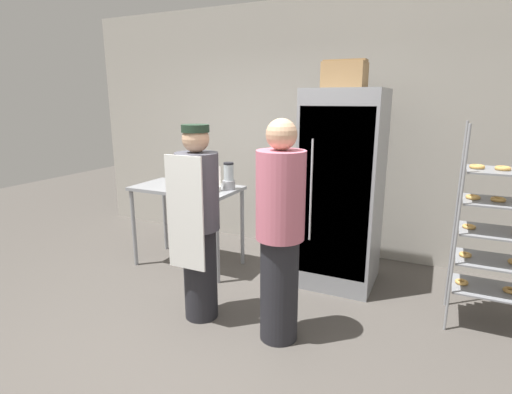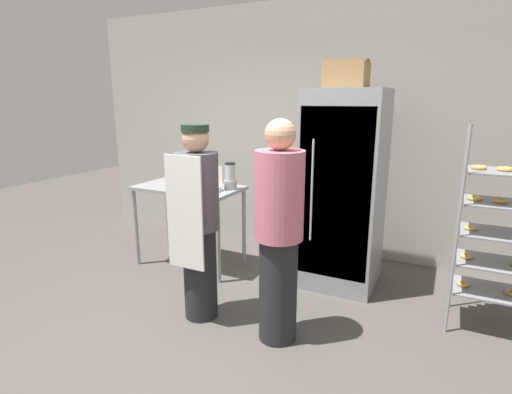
{
  "view_description": "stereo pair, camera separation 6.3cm",
  "coord_description": "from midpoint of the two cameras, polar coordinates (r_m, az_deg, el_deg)",
  "views": [
    {
      "loc": [
        1.5,
        -2.33,
        1.86
      ],
      "look_at": [
        0.08,
        0.68,
        1.04
      ],
      "focal_mm": 28.0,
      "sensor_mm": 36.0,
      "label": 1
    },
    {
      "loc": [
        1.55,
        -2.31,
        1.86
      ],
      "look_at": [
        0.08,
        0.68,
        1.04
      ],
      "focal_mm": 28.0,
      "sensor_mm": 36.0,
      "label": 2
    }
  ],
  "objects": [
    {
      "name": "ground_plane",
      "position": [
        3.34,
        -6.23,
        -20.13
      ],
      "size": [
        14.0,
        14.0,
        0.0
      ],
      "primitive_type": "plane",
      "color": "#4C4742"
    },
    {
      "name": "back_wall",
      "position": [
        5.0,
        8.58,
        9.51
      ],
      "size": [
        6.4,
        0.12,
        3.0
      ],
      "primitive_type": "cube",
      "color": "#ADA89E",
      "rests_on": "ground_plane"
    },
    {
      "name": "refrigerator",
      "position": [
        4.07,
        12.79,
        0.97
      ],
      "size": [
        0.74,
        0.77,
        1.96
      ],
      "color": "gray",
      "rests_on": "ground_plane"
    },
    {
      "name": "baking_rack",
      "position": [
        3.72,
        31.45,
        -4.11
      ],
      "size": [
        0.57,
        0.47,
        1.69
      ],
      "color": "#93969B",
      "rests_on": "ground_plane"
    },
    {
      "name": "prep_counter",
      "position": [
        4.51,
        -9.17,
        0.14
      ],
      "size": [
        1.17,
        0.64,
        0.92
      ],
      "color": "gray",
      "rests_on": "ground_plane"
    },
    {
      "name": "donut_box",
      "position": [
        4.2,
        -6.81,
        1.39
      ],
      "size": [
        0.3,
        0.22,
        0.26
      ],
      "color": "silver",
      "rests_on": "prep_counter"
    },
    {
      "name": "blender_pitcher",
      "position": [
        4.27,
        -3.28,
        2.81
      ],
      "size": [
        0.14,
        0.14,
        0.29
      ],
      "color": "#99999E",
      "rests_on": "prep_counter"
    },
    {
      "name": "cardboard_storage_box",
      "position": [
        3.97,
        13.23,
        16.67
      ],
      "size": [
        0.39,
        0.3,
        0.26
      ],
      "color": "#937047",
      "rests_on": "refrigerator"
    },
    {
      "name": "person_baker",
      "position": [
        3.36,
        -7.75,
        -3.49
      ],
      "size": [
        0.35,
        0.37,
        1.67
      ],
      "color": "#232328",
      "rests_on": "ground_plane"
    },
    {
      "name": "person_customer",
      "position": [
        3.02,
        3.88,
        -5.12
      ],
      "size": [
        0.37,
        0.37,
        1.73
      ],
      "color": "#232328",
      "rests_on": "ground_plane"
    }
  ]
}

